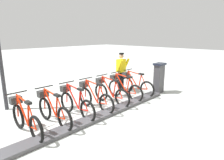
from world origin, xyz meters
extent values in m
plane|color=#B2B8B7|center=(0.00, 0.00, 0.00)|extent=(60.00, 60.00, 0.00)
cube|color=#47474C|center=(0.00, 0.00, 0.05)|extent=(0.44, 6.08, 0.10)
cube|color=#38383D|center=(0.05, -3.34, 0.60)|extent=(0.28, 0.44, 1.20)
cube|color=#194C8C|center=(0.20, -3.34, 0.95)|extent=(0.03, 0.30, 0.40)
cube|color=black|center=(0.05, -3.34, 1.24)|extent=(0.36, 0.52, 0.08)
torus|color=black|center=(0.03, -2.44, 0.33)|extent=(0.67, 0.08, 0.67)
torus|color=black|center=(1.07, -2.45, 0.33)|extent=(0.67, 0.08, 0.67)
cylinder|color=red|center=(0.73, -2.44, 0.61)|extent=(0.60, 0.05, 0.70)
cylinder|color=red|center=(0.39, -2.44, 0.58)|extent=(0.16, 0.05, 0.61)
cylinder|color=red|center=(0.67, -2.44, 0.92)|extent=(0.69, 0.05, 0.11)
cylinder|color=red|center=(0.24, -2.44, 0.31)|extent=(0.43, 0.04, 0.09)
cylinder|color=red|center=(0.18, -2.44, 0.61)|extent=(0.33, 0.03, 0.56)
cylinder|color=red|center=(1.04, -2.45, 0.64)|extent=(0.10, 0.04, 0.62)
cube|color=black|center=(0.33, -2.44, 0.91)|extent=(0.22, 0.10, 0.06)
cylinder|color=black|center=(1.01, -2.45, 1.00)|extent=(0.04, 0.54, 0.03)
cube|color=#2D2D2D|center=(1.12, -2.45, 0.78)|extent=(0.20, 0.28, 0.18)
torus|color=black|center=(0.03, -1.68, 0.33)|extent=(0.67, 0.08, 0.67)
torus|color=black|center=(1.07, -1.69, 0.33)|extent=(0.67, 0.08, 0.67)
cylinder|color=red|center=(0.73, -1.69, 0.61)|extent=(0.60, 0.05, 0.70)
cylinder|color=red|center=(0.39, -1.69, 0.58)|extent=(0.16, 0.05, 0.61)
cylinder|color=red|center=(0.67, -1.69, 0.92)|extent=(0.69, 0.05, 0.11)
cylinder|color=red|center=(0.24, -1.68, 0.31)|extent=(0.43, 0.04, 0.09)
cylinder|color=red|center=(0.18, -1.68, 0.61)|extent=(0.33, 0.03, 0.56)
cylinder|color=red|center=(1.04, -1.69, 0.64)|extent=(0.10, 0.04, 0.62)
cube|color=black|center=(0.33, -1.69, 0.91)|extent=(0.22, 0.10, 0.06)
cylinder|color=black|center=(1.01, -1.69, 1.00)|extent=(0.04, 0.54, 0.03)
cube|color=#2D2D2D|center=(1.12, -1.69, 0.78)|extent=(0.20, 0.28, 0.18)
torus|color=black|center=(0.03, -0.93, 0.33)|extent=(0.67, 0.08, 0.67)
torus|color=black|center=(1.07, -0.94, 0.33)|extent=(0.67, 0.08, 0.67)
cylinder|color=red|center=(0.73, -0.93, 0.61)|extent=(0.60, 0.05, 0.70)
cylinder|color=red|center=(0.39, -0.93, 0.58)|extent=(0.16, 0.05, 0.61)
cylinder|color=red|center=(0.67, -0.93, 0.92)|extent=(0.69, 0.05, 0.11)
cylinder|color=red|center=(0.24, -0.93, 0.31)|extent=(0.43, 0.04, 0.09)
cylinder|color=red|center=(0.18, -0.93, 0.61)|extent=(0.33, 0.03, 0.56)
cylinder|color=red|center=(1.04, -0.94, 0.64)|extent=(0.10, 0.04, 0.62)
cube|color=black|center=(0.33, -0.93, 0.91)|extent=(0.22, 0.10, 0.06)
cylinder|color=black|center=(1.01, -0.94, 1.00)|extent=(0.04, 0.54, 0.03)
cube|color=#2D2D2D|center=(1.12, -0.94, 0.78)|extent=(0.20, 0.28, 0.18)
torus|color=black|center=(0.03, -0.17, 0.33)|extent=(0.67, 0.08, 0.67)
torus|color=black|center=(1.07, -0.18, 0.33)|extent=(0.67, 0.08, 0.67)
cylinder|color=red|center=(0.73, -0.18, 0.61)|extent=(0.60, 0.05, 0.70)
cylinder|color=red|center=(0.39, -0.18, 0.58)|extent=(0.16, 0.05, 0.61)
cylinder|color=red|center=(0.67, -0.18, 0.92)|extent=(0.69, 0.05, 0.11)
cylinder|color=red|center=(0.24, -0.17, 0.31)|extent=(0.43, 0.04, 0.09)
cylinder|color=red|center=(0.18, -0.17, 0.61)|extent=(0.33, 0.03, 0.56)
cylinder|color=red|center=(1.04, -0.18, 0.64)|extent=(0.10, 0.04, 0.62)
cube|color=black|center=(0.33, -0.18, 0.91)|extent=(0.22, 0.10, 0.06)
cylinder|color=black|center=(1.01, -0.18, 1.00)|extent=(0.04, 0.54, 0.03)
cube|color=#2D2D2D|center=(1.12, -0.18, 0.78)|extent=(0.20, 0.28, 0.18)
torus|color=black|center=(0.03, 0.58, 0.33)|extent=(0.67, 0.08, 0.67)
torus|color=black|center=(1.07, 0.57, 0.33)|extent=(0.67, 0.08, 0.67)
cylinder|color=red|center=(0.73, 0.58, 0.61)|extent=(0.60, 0.05, 0.70)
cylinder|color=red|center=(0.39, 0.58, 0.58)|extent=(0.16, 0.05, 0.61)
cylinder|color=red|center=(0.67, 0.58, 0.92)|extent=(0.69, 0.05, 0.11)
cylinder|color=red|center=(0.24, 0.58, 0.31)|extent=(0.43, 0.04, 0.09)
cylinder|color=red|center=(0.18, 0.58, 0.61)|extent=(0.33, 0.03, 0.56)
cylinder|color=red|center=(1.04, 0.57, 0.64)|extent=(0.10, 0.04, 0.62)
cube|color=black|center=(0.33, 0.58, 0.91)|extent=(0.22, 0.10, 0.06)
cylinder|color=black|center=(1.01, 0.57, 1.00)|extent=(0.04, 0.54, 0.03)
cube|color=#2D2D2D|center=(1.12, 0.57, 0.78)|extent=(0.20, 0.28, 0.18)
torus|color=black|center=(0.03, 1.34, 0.33)|extent=(0.67, 0.08, 0.67)
torus|color=black|center=(1.07, 1.33, 0.33)|extent=(0.67, 0.08, 0.67)
cylinder|color=red|center=(0.73, 1.33, 0.61)|extent=(0.60, 0.05, 0.70)
cylinder|color=red|center=(0.39, 1.33, 0.58)|extent=(0.16, 0.05, 0.61)
cylinder|color=red|center=(0.67, 1.33, 0.92)|extent=(0.69, 0.05, 0.11)
cylinder|color=red|center=(0.24, 1.33, 0.31)|extent=(0.43, 0.04, 0.09)
cylinder|color=red|center=(0.18, 1.34, 0.61)|extent=(0.33, 0.03, 0.56)
cylinder|color=red|center=(1.04, 1.33, 0.64)|extent=(0.10, 0.04, 0.62)
cube|color=black|center=(0.33, 1.33, 0.91)|extent=(0.22, 0.10, 0.06)
cylinder|color=black|center=(1.01, 1.33, 1.00)|extent=(0.04, 0.54, 0.03)
cube|color=#2D2D2D|center=(1.12, 1.33, 0.78)|extent=(0.20, 0.28, 0.18)
torus|color=black|center=(0.03, 2.09, 0.33)|extent=(0.67, 0.08, 0.67)
torus|color=black|center=(1.07, 2.08, 0.33)|extent=(0.67, 0.08, 0.67)
cylinder|color=red|center=(0.73, 2.09, 0.61)|extent=(0.60, 0.05, 0.70)
cylinder|color=red|center=(0.39, 2.09, 0.58)|extent=(0.16, 0.05, 0.61)
cylinder|color=red|center=(0.67, 2.09, 0.92)|extent=(0.69, 0.05, 0.11)
cylinder|color=red|center=(0.24, 2.09, 0.31)|extent=(0.43, 0.04, 0.09)
cylinder|color=red|center=(0.18, 2.09, 0.61)|extent=(0.33, 0.03, 0.56)
cylinder|color=red|center=(1.04, 2.08, 0.64)|extent=(0.10, 0.04, 0.62)
cube|color=black|center=(0.33, 2.09, 0.91)|extent=(0.22, 0.10, 0.06)
cylinder|color=black|center=(1.01, 2.08, 1.00)|extent=(0.04, 0.54, 0.03)
cube|color=#2D2D2D|center=(1.12, 2.08, 0.78)|extent=(0.20, 0.28, 0.18)
cube|color=white|center=(1.48, -2.71, 0.05)|extent=(0.27, 0.13, 0.10)
cube|color=white|center=(1.58, -2.48, 0.05)|extent=(0.27, 0.13, 0.10)
cylinder|color=black|center=(1.54, -2.69, 0.43)|extent=(0.15, 0.15, 0.82)
cylinder|color=black|center=(1.52, -2.49, 0.43)|extent=(0.15, 0.15, 0.82)
cube|color=yellow|center=(1.53, -2.59, 1.10)|extent=(0.30, 0.42, 0.56)
cylinder|color=yellow|center=(1.46, -2.86, 1.13)|extent=(0.34, 0.13, 0.57)
cylinder|color=yellow|center=(1.41, -2.34, 1.13)|extent=(0.34, 0.13, 0.57)
sphere|color=tan|center=(1.53, -2.59, 1.53)|extent=(0.22, 0.22, 0.22)
cylinder|color=black|center=(1.51, -2.60, 1.63)|extent=(0.22, 0.22, 0.06)
cylinder|color=#2D2D33|center=(2.74, 1.84, 1.65)|extent=(0.12, 0.12, 3.31)
camera|label=1|loc=(-3.98, 3.81, 2.45)|focal=30.88mm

